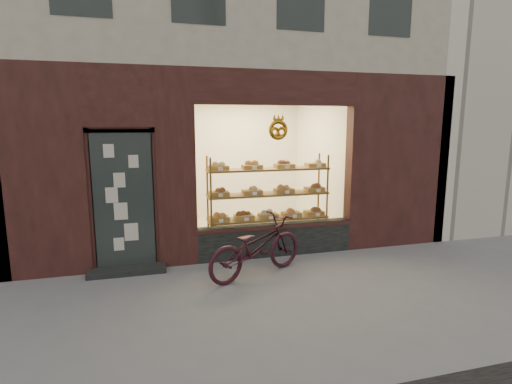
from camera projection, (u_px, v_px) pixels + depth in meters
name	position (u px, v px, depth m)	size (l,w,h in m)	color
ground	(294.00, 313.00, 4.82)	(90.00, 90.00, 0.00)	slate
display_shelf	(268.00, 202.00, 7.21)	(2.20, 0.45, 1.70)	brown
bicycle	(256.00, 247.00, 5.94)	(0.59, 1.69, 0.89)	black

